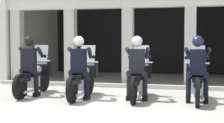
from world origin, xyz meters
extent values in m
plane|color=#A8A59E|center=(0.00, 3.00, 0.00)|extent=(80.00, 80.00, 0.00)
cube|color=black|center=(0.01, 7.25, 1.48)|extent=(8.88, 0.24, 2.97)
cube|color=silver|center=(0.01, 2.80, 2.75)|extent=(8.88, 0.36, 0.44)
cube|color=silver|center=(0.01, 4.95, 3.05)|extent=(8.88, 5.00, 0.16)
cube|color=silver|center=(-4.33, 4.95, 1.48)|extent=(0.30, 5.00, 2.97)
cube|color=beige|center=(-3.93, 2.80, 1.26)|extent=(0.35, 0.36, 2.53)
cube|color=beige|center=(-1.96, 2.80, 1.26)|extent=(0.35, 0.36, 2.53)
cube|color=beige|center=(0.01, 2.80, 1.26)|extent=(0.35, 0.36, 2.53)
cube|color=beige|center=(1.98, 2.80, 1.26)|extent=(0.35, 0.36, 2.53)
cube|color=#B7B5AD|center=(0.01, 2.30, 0.06)|extent=(8.48, 0.24, 0.12)
cylinder|color=black|center=(-2.15, 1.01, 0.32)|extent=(0.09, 0.64, 0.64)
cylinder|color=black|center=(-2.15, -0.39, 0.32)|extent=(0.09, 0.64, 0.64)
cube|color=black|center=(-2.15, 1.01, 0.53)|extent=(0.14, 0.44, 0.08)
cube|color=silver|center=(-2.15, 0.26, 0.37)|extent=(0.28, 0.44, 0.28)
cube|color=black|center=(-2.15, 0.31, 0.50)|extent=(0.18, 1.24, 0.16)
ellipsoid|color=#B2B2B7|center=(-2.15, 0.53, 0.68)|extent=(0.26, 0.48, 0.22)
cube|color=black|center=(-2.15, 0.13, 0.57)|extent=(0.24, 0.52, 0.10)
cube|color=black|center=(-2.15, -0.33, 0.50)|extent=(0.16, 0.48, 0.10)
cylinder|color=silver|center=(-2.15, 0.95, 0.56)|extent=(0.05, 0.24, 0.53)
cube|color=black|center=(-2.15, 0.89, 0.70)|extent=(0.52, 0.16, 0.44)
sphere|color=silver|center=(-2.15, 0.99, 0.72)|extent=(0.18, 0.18, 0.18)
cube|color=silver|center=(-2.15, 0.87, 1.07)|extent=(0.40, 0.14, 0.54)
cylinder|color=silver|center=(-2.15, 0.79, 0.90)|extent=(0.62, 0.04, 0.04)
cylinder|color=silver|center=(-2.03, -0.09, 0.18)|extent=(0.07, 0.55, 0.07)
cube|color=black|center=(-2.15, 0.11, 0.97)|extent=(0.36, 0.22, 0.60)
cube|color=#14193F|center=(-2.15, 0.23, 0.99)|extent=(0.05, 0.02, 0.32)
sphere|color=#936B51|center=(-2.15, 0.13, 1.43)|extent=(0.21, 0.21, 0.21)
sphere|color=black|center=(-2.15, 0.13, 1.46)|extent=(0.26, 0.26, 0.26)
cylinder|color=black|center=(-2.01, 0.13, 0.66)|extent=(0.26, 0.29, 0.17)
cylinder|color=black|center=(-1.95, 0.13, 0.39)|extent=(0.12, 0.12, 0.53)
cube|color=black|center=(-1.95, 0.14, 0.06)|extent=(0.11, 0.26, 0.12)
cylinder|color=black|center=(-2.29, 0.13, 0.66)|extent=(0.26, 0.29, 0.17)
cylinder|color=black|center=(-2.35, 0.13, 0.39)|extent=(0.12, 0.12, 0.53)
cube|color=black|center=(-2.35, 0.14, 0.06)|extent=(0.11, 0.26, 0.12)
cylinder|color=black|center=(-1.93, 0.34, 1.16)|extent=(0.19, 0.48, 0.31)
sphere|color=black|center=(-1.89, 0.55, 1.05)|extent=(0.09, 0.09, 0.09)
cylinder|color=black|center=(-2.37, 0.34, 1.16)|extent=(0.19, 0.48, 0.31)
sphere|color=black|center=(-2.41, 0.55, 1.05)|extent=(0.09, 0.09, 0.09)
cylinder|color=black|center=(-0.72, 0.84, 0.32)|extent=(0.09, 0.64, 0.64)
cylinder|color=black|center=(-0.72, -0.56, 0.32)|extent=(0.09, 0.64, 0.64)
cube|color=black|center=(-0.72, 0.84, 0.53)|extent=(0.14, 0.44, 0.08)
cube|color=silver|center=(-0.72, 0.09, 0.37)|extent=(0.28, 0.44, 0.28)
cube|color=black|center=(-0.72, 0.14, 0.50)|extent=(0.18, 1.24, 0.16)
ellipsoid|color=#B2B2B7|center=(-0.72, 0.36, 0.68)|extent=(0.26, 0.48, 0.22)
cube|color=black|center=(-0.72, -0.04, 0.57)|extent=(0.24, 0.52, 0.10)
cube|color=black|center=(-0.72, -0.50, 0.50)|extent=(0.16, 0.48, 0.10)
cylinder|color=silver|center=(-0.72, 0.78, 0.56)|extent=(0.05, 0.24, 0.53)
cube|color=black|center=(-0.72, 0.72, 0.70)|extent=(0.52, 0.16, 0.44)
sphere|color=silver|center=(-0.72, 0.82, 0.72)|extent=(0.18, 0.18, 0.18)
cube|color=silver|center=(-0.72, 0.70, 1.07)|extent=(0.40, 0.14, 0.54)
cylinder|color=silver|center=(-0.72, 0.62, 0.90)|extent=(0.62, 0.04, 0.04)
cylinder|color=silver|center=(-0.60, -0.26, 0.18)|extent=(0.07, 0.55, 0.07)
cube|color=black|center=(-0.72, -0.06, 0.97)|extent=(0.36, 0.22, 0.60)
cube|color=#14193F|center=(-0.72, 0.06, 0.99)|extent=(0.05, 0.02, 0.32)
sphere|color=tan|center=(-0.72, -0.04, 1.43)|extent=(0.21, 0.21, 0.21)
sphere|color=silver|center=(-0.72, -0.04, 1.46)|extent=(0.26, 0.26, 0.26)
cylinder|color=black|center=(-0.58, -0.04, 0.66)|extent=(0.26, 0.29, 0.17)
cylinder|color=black|center=(-0.52, -0.04, 0.39)|extent=(0.12, 0.12, 0.53)
cube|color=black|center=(-0.52, -0.03, 0.06)|extent=(0.11, 0.26, 0.12)
cylinder|color=black|center=(-0.86, -0.04, 0.66)|extent=(0.26, 0.29, 0.17)
cylinder|color=black|center=(-0.92, -0.04, 0.39)|extent=(0.12, 0.12, 0.53)
cube|color=black|center=(-0.92, -0.03, 0.06)|extent=(0.11, 0.26, 0.12)
cylinder|color=black|center=(-0.50, 0.17, 1.16)|extent=(0.19, 0.48, 0.31)
sphere|color=black|center=(-0.46, 0.38, 1.05)|extent=(0.09, 0.09, 0.09)
cylinder|color=black|center=(-0.94, 0.17, 1.16)|extent=(0.19, 0.48, 0.31)
sphere|color=black|center=(-0.98, 0.38, 1.05)|extent=(0.09, 0.09, 0.09)
cylinder|color=black|center=(0.72, 1.02, 0.32)|extent=(0.09, 0.64, 0.64)
cylinder|color=black|center=(0.72, -0.38, 0.32)|extent=(0.09, 0.64, 0.64)
cube|color=black|center=(0.72, 1.02, 0.53)|extent=(0.14, 0.44, 0.08)
cube|color=silver|center=(0.72, 0.27, 0.37)|extent=(0.28, 0.44, 0.28)
cube|color=black|center=(0.72, 0.32, 0.50)|extent=(0.18, 1.24, 0.16)
ellipsoid|color=#1E2338|center=(0.72, 0.54, 0.68)|extent=(0.26, 0.48, 0.22)
cube|color=black|center=(0.72, 0.14, 0.57)|extent=(0.24, 0.52, 0.10)
cube|color=black|center=(0.72, -0.32, 0.50)|extent=(0.16, 0.48, 0.10)
cylinder|color=silver|center=(0.72, 0.96, 0.56)|extent=(0.05, 0.24, 0.53)
cube|color=black|center=(0.72, 0.90, 0.70)|extent=(0.52, 0.16, 0.44)
sphere|color=silver|center=(0.72, 1.00, 0.72)|extent=(0.18, 0.18, 0.18)
cube|color=silver|center=(0.72, 0.88, 1.07)|extent=(0.40, 0.14, 0.54)
cylinder|color=silver|center=(0.72, 0.80, 0.90)|extent=(0.62, 0.04, 0.04)
cylinder|color=silver|center=(0.84, -0.08, 0.18)|extent=(0.07, 0.55, 0.07)
cube|color=black|center=(0.72, 0.12, 0.97)|extent=(0.36, 0.22, 0.60)
cube|color=#14193F|center=(0.72, 0.24, 0.99)|extent=(0.05, 0.02, 0.32)
sphere|color=tan|center=(0.72, 0.14, 1.43)|extent=(0.21, 0.21, 0.21)
sphere|color=silver|center=(0.72, 0.14, 1.46)|extent=(0.26, 0.26, 0.26)
cylinder|color=black|center=(0.86, 0.14, 0.66)|extent=(0.26, 0.29, 0.17)
cylinder|color=black|center=(0.92, 0.14, 0.39)|extent=(0.12, 0.12, 0.53)
cube|color=black|center=(0.92, 0.15, 0.06)|extent=(0.11, 0.26, 0.12)
cylinder|color=black|center=(0.58, 0.14, 0.66)|extent=(0.26, 0.29, 0.17)
cylinder|color=black|center=(0.52, 0.14, 0.39)|extent=(0.12, 0.12, 0.53)
cube|color=black|center=(0.52, 0.15, 0.06)|extent=(0.11, 0.26, 0.12)
cylinder|color=black|center=(0.94, 0.35, 1.16)|extent=(0.19, 0.48, 0.31)
sphere|color=black|center=(0.98, 0.56, 1.05)|extent=(0.09, 0.09, 0.09)
cylinder|color=black|center=(0.50, 0.35, 1.16)|extent=(0.19, 0.48, 0.31)
sphere|color=black|center=(0.46, 0.56, 1.05)|extent=(0.09, 0.09, 0.09)
cylinder|color=black|center=(2.15, 1.01, 0.32)|extent=(0.09, 0.64, 0.64)
cylinder|color=black|center=(2.15, -0.39, 0.32)|extent=(0.09, 0.64, 0.64)
cube|color=black|center=(2.15, 1.01, 0.53)|extent=(0.14, 0.44, 0.08)
cube|color=silver|center=(2.15, 0.26, 0.37)|extent=(0.28, 0.44, 0.28)
cube|color=black|center=(2.15, 0.31, 0.50)|extent=(0.18, 1.24, 0.16)
ellipsoid|color=#B2B2B7|center=(2.15, 0.53, 0.68)|extent=(0.26, 0.48, 0.22)
cube|color=black|center=(2.15, 0.13, 0.57)|extent=(0.24, 0.52, 0.10)
cube|color=black|center=(2.15, -0.33, 0.50)|extent=(0.16, 0.48, 0.10)
cylinder|color=silver|center=(2.15, 0.95, 0.56)|extent=(0.05, 0.24, 0.53)
cube|color=black|center=(2.15, 0.89, 0.70)|extent=(0.52, 0.16, 0.44)
sphere|color=silver|center=(2.15, 0.99, 0.72)|extent=(0.18, 0.18, 0.18)
cube|color=silver|center=(2.15, 0.87, 1.07)|extent=(0.40, 0.14, 0.54)
cylinder|color=silver|center=(2.15, 0.79, 0.90)|extent=(0.62, 0.04, 0.04)
cylinder|color=silver|center=(2.27, -0.09, 0.18)|extent=(0.07, 0.55, 0.07)
cube|color=black|center=(2.15, 0.11, 0.97)|extent=(0.36, 0.22, 0.60)
cube|color=#14193F|center=(2.15, 0.23, 0.99)|extent=(0.05, 0.02, 0.32)
sphere|color=#936B51|center=(2.15, 0.13, 1.43)|extent=(0.21, 0.21, 0.21)
sphere|color=#191E38|center=(2.15, 0.13, 1.46)|extent=(0.26, 0.26, 0.26)
cylinder|color=black|center=(2.29, 0.13, 0.66)|extent=(0.26, 0.29, 0.17)
cylinder|color=black|center=(2.35, 0.13, 0.39)|extent=(0.12, 0.12, 0.53)
cube|color=black|center=(2.35, 0.14, 0.06)|extent=(0.11, 0.26, 0.12)
cylinder|color=black|center=(2.01, 0.13, 0.66)|extent=(0.26, 0.29, 0.17)
cylinder|color=black|center=(1.95, 0.13, 0.39)|extent=(0.12, 0.12, 0.53)
cube|color=black|center=(1.95, 0.14, 0.06)|extent=(0.11, 0.26, 0.12)
cylinder|color=black|center=(2.37, 0.34, 1.16)|extent=(0.19, 0.48, 0.31)
sphere|color=black|center=(2.41, 0.55, 1.05)|extent=(0.09, 0.09, 0.09)
cylinder|color=black|center=(1.93, 0.34, 1.16)|extent=(0.19, 0.48, 0.31)
sphere|color=black|center=(1.89, 0.55, 1.05)|extent=(0.09, 0.09, 0.09)
camera|label=1|loc=(1.97, -8.01, 1.47)|focal=54.15mm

